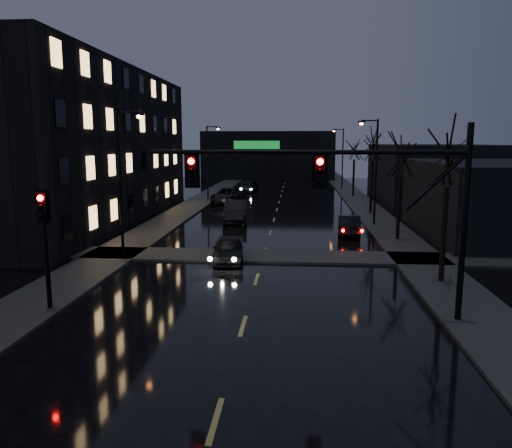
% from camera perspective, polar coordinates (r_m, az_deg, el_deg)
% --- Properties ---
extents(sidewalk_left, '(3.00, 140.00, 0.12)m').
position_cam_1_polar(sidewalk_left, '(45.16, -8.60, 1.30)').
color(sidewalk_left, '#2D2D2B').
rests_on(sidewalk_left, ground).
extents(sidewalk_right, '(3.00, 140.00, 0.12)m').
position_cam_1_polar(sidewalk_right, '(44.48, 13.25, 1.03)').
color(sidewalk_right, '#2D2D2B').
rests_on(sidewalk_right, ground).
extents(sidewalk_cross, '(40.00, 3.00, 0.12)m').
position_cam_1_polar(sidewalk_cross, '(27.80, 0.81, -3.69)').
color(sidewalk_cross, '#2D2D2B').
rests_on(sidewalk_cross, ground).
extents(apartment_block, '(12.00, 30.00, 12.00)m').
position_cam_1_polar(apartment_block, '(42.64, -21.01, 8.32)').
color(apartment_block, black).
rests_on(apartment_block, ground).
extents(commercial_right_near, '(10.00, 14.00, 5.00)m').
position_cam_1_polar(commercial_right_near, '(37.34, 26.16, 2.52)').
color(commercial_right_near, black).
rests_on(commercial_right_near, ground).
extents(commercial_right_far, '(12.00, 18.00, 6.00)m').
position_cam_1_polar(commercial_right_far, '(58.62, 19.75, 5.59)').
color(commercial_right_far, black).
rests_on(commercial_right_far, ground).
extents(far_block, '(22.00, 10.00, 8.00)m').
position_cam_1_polar(far_block, '(86.68, 1.47, 7.87)').
color(far_block, black).
rests_on(far_block, ground).
extents(signal_mast, '(11.11, 0.41, 7.00)m').
position_cam_1_polar(signal_mast, '(17.69, 11.31, 4.37)').
color(signal_mast, black).
rests_on(signal_mast, ground).
extents(signal_pole_left, '(0.35, 0.41, 4.53)m').
position_cam_1_polar(signal_pole_left, '(20.10, -22.99, -0.95)').
color(signal_pole_left, black).
rests_on(signal_pole_left, ground).
extents(tree_near, '(3.52, 3.52, 8.08)m').
position_cam_1_polar(tree_near, '(23.46, 21.22, 8.43)').
color(tree_near, black).
rests_on(tree_near, ground).
extents(tree_mid_a, '(3.30, 3.30, 7.58)m').
position_cam_1_polar(tree_mid_a, '(33.18, 16.28, 8.12)').
color(tree_mid_a, black).
rests_on(tree_mid_a, ground).
extents(tree_mid_b, '(3.74, 3.74, 8.59)m').
position_cam_1_polar(tree_mid_b, '(45.00, 13.25, 9.50)').
color(tree_mid_b, black).
rests_on(tree_mid_b, ground).
extents(tree_far, '(3.43, 3.43, 7.88)m').
position_cam_1_polar(tree_far, '(58.89, 11.21, 8.96)').
color(tree_far, black).
rests_on(tree_far, ground).
extents(streetlight_l_near, '(1.53, 0.28, 8.00)m').
position_cam_1_polar(streetlight_l_near, '(28.17, -14.90, 5.87)').
color(streetlight_l_near, black).
rests_on(streetlight_l_near, ground).
extents(streetlight_l_far, '(1.53, 0.28, 8.00)m').
position_cam_1_polar(streetlight_l_far, '(54.35, -5.36, 7.72)').
color(streetlight_l_far, black).
rests_on(streetlight_l_far, ground).
extents(streetlight_r_mid, '(1.53, 0.28, 8.00)m').
position_cam_1_polar(streetlight_r_mid, '(38.98, 13.26, 6.84)').
color(streetlight_r_mid, black).
rests_on(streetlight_r_mid, ground).
extents(streetlight_r_far, '(1.53, 0.28, 8.00)m').
position_cam_1_polar(streetlight_r_far, '(66.78, 9.69, 7.94)').
color(streetlight_r_far, black).
rests_on(streetlight_r_far, ground).
extents(oncoming_car_a, '(2.08, 4.16, 1.36)m').
position_cam_1_polar(oncoming_car_a, '(26.72, -3.21, -2.87)').
color(oncoming_car_a, black).
rests_on(oncoming_car_a, ground).
extents(oncoming_car_b, '(2.23, 5.30, 1.70)m').
position_cam_1_polar(oncoming_car_b, '(39.71, -2.34, 1.44)').
color(oncoming_car_b, black).
rests_on(oncoming_car_b, ground).
extents(oncoming_car_c, '(3.06, 5.98, 1.62)m').
position_cam_1_polar(oncoming_car_c, '(51.71, -3.30, 3.25)').
color(oncoming_car_c, black).
rests_on(oncoming_car_c, ground).
extents(oncoming_car_d, '(2.66, 5.17, 1.43)m').
position_cam_1_polar(oncoming_car_d, '(62.66, -0.95, 4.26)').
color(oncoming_car_d, black).
rests_on(oncoming_car_d, ground).
extents(lead_car, '(1.83, 4.33, 1.39)m').
position_cam_1_polar(lead_car, '(34.74, 10.58, -0.13)').
color(lead_car, black).
rests_on(lead_car, ground).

